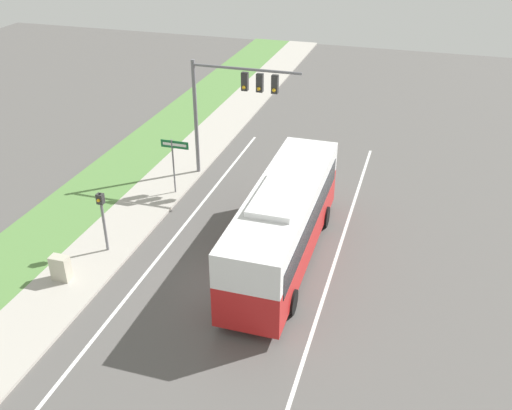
# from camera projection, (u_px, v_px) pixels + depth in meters

# --- Properties ---
(ground_plane) EXTENTS (80.00, 80.00, 0.00)m
(ground_plane) POSITION_uv_depth(u_px,v_px,m) (230.00, 288.00, 22.28)
(ground_plane) COLOR #565451
(sidewalk) EXTENTS (2.80, 80.00, 0.12)m
(sidewalk) POSITION_uv_depth(u_px,v_px,m) (90.00, 260.00, 23.83)
(sidewalk) COLOR #ADA89E
(sidewalk) RESTS_ON ground_plane
(grass_verge) EXTENTS (3.60, 80.00, 0.10)m
(grass_verge) POSITION_uv_depth(u_px,v_px,m) (25.00, 248.00, 24.65)
(grass_verge) COLOR #568442
(grass_verge) RESTS_ON ground_plane
(lane_divider_near) EXTENTS (0.14, 30.00, 0.01)m
(lane_divider_near) POSITION_uv_depth(u_px,v_px,m) (147.00, 272.00, 23.20)
(lane_divider_near) COLOR silver
(lane_divider_near) RESTS_ON ground_plane
(lane_divider_far) EXTENTS (0.14, 30.00, 0.01)m
(lane_divider_far) POSITION_uv_depth(u_px,v_px,m) (321.00, 305.00, 21.36)
(lane_divider_far) COLOR silver
(lane_divider_far) RESTS_ON ground_plane
(bus) EXTENTS (2.59, 10.37, 3.60)m
(bus) POSITION_uv_depth(u_px,v_px,m) (284.00, 219.00, 23.03)
(bus) COLOR red
(bus) RESTS_ON ground_plane
(signal_gantry) EXTENTS (5.67, 0.41, 6.25)m
(signal_gantry) POSITION_uv_depth(u_px,v_px,m) (230.00, 96.00, 28.52)
(signal_gantry) COLOR slate
(signal_gantry) RESTS_ON ground_plane
(pedestrian_signal) EXTENTS (0.28, 0.34, 2.83)m
(pedestrian_signal) POSITION_uv_depth(u_px,v_px,m) (102.00, 213.00, 23.54)
(pedestrian_signal) COLOR slate
(pedestrian_signal) RESTS_ON ground_plane
(street_sign) EXTENTS (1.45, 0.08, 2.99)m
(street_sign) POSITION_uv_depth(u_px,v_px,m) (174.00, 156.00, 28.07)
(street_sign) COLOR slate
(street_sign) RESTS_ON ground_plane
(utility_cabinet) EXTENTS (0.73, 0.44, 1.05)m
(utility_cabinet) POSITION_uv_depth(u_px,v_px,m) (61.00, 268.00, 22.35)
(utility_cabinet) COLOR #B7B29E
(utility_cabinet) RESTS_ON sidewalk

